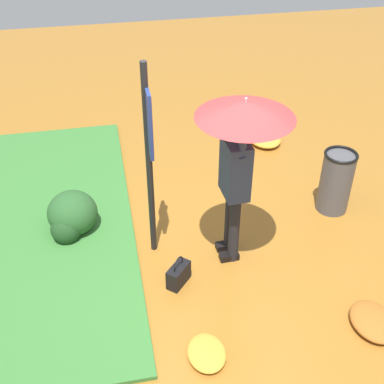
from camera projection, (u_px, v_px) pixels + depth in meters
name	position (u px, v px, depth m)	size (l,w,h in m)	color
ground_plane	(213.00, 270.00, 5.69)	(18.00, 18.00, 0.00)	#9E6623
person_with_umbrella	(240.00, 141.00, 4.94)	(0.96, 0.96, 2.04)	black
info_sign_post	(149.00, 142.00, 5.13)	(0.44, 0.07, 2.30)	black
handbag	(179.00, 274.00, 5.45)	(0.32, 0.30, 0.37)	black
trash_bin	(336.00, 181.00, 6.36)	(0.42, 0.42, 0.83)	#4C4C51
shrub_cluster	(71.00, 216.00, 6.07)	(0.66, 0.60, 0.54)	#285628
leaf_pile_near_person	(265.00, 138.00, 7.94)	(0.62, 0.50, 0.14)	gold
leaf_pile_by_bench	(374.00, 321.00, 5.02)	(0.55, 0.44, 0.12)	#A86023
leaf_pile_far_path	(207.00, 353.00, 4.74)	(0.45, 0.36, 0.10)	gold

